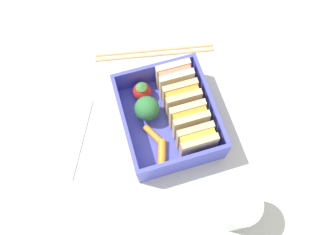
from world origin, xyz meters
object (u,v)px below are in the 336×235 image
Objects in this scene: carrot_stick_far_left at (162,154)px; drinking_glass at (235,208)px; sandwich_center at (189,119)px; strawberry_far_left at (142,91)px; broccoli_floret at (147,109)px; folded_napkin at (59,135)px; sandwich_left at (175,79)px; carrot_stick_left at (153,134)px; sandwich_center_right at (196,141)px; chopstick_pair at (154,52)px; sandwich_center_left at (182,99)px.

drinking_glass is (11.01, 7.45, 2.45)cm from carrot_stick_far_left.
strawberry_far_left is (-7.57, -5.57, -1.40)cm from sandwich_center.
broccoli_floret reaches higher than carrot_stick_far_left.
carrot_stick_far_left reaches higher than folded_napkin.
carrot_stick_left is at bearing -38.73° from sandwich_left.
broccoli_floret is 0.33× the size of folded_napkin.
sandwich_left and sandwich_center_right have the same top height.
sandwich_left is 0.71× the size of drinking_glass.
sandwich_center is 0.28× the size of chopstick_pair.
broccoli_floret is at bearing 177.88° from carrot_stick_left.
drinking_glass reaches higher than strawberry_far_left.
carrot_stick_far_left is (10.90, -5.41, -2.41)cm from sandwich_left.
broccoli_floret is at bearing -177.80° from carrot_stick_far_left.
sandwich_left is 1.00× the size of sandwich_center.
strawberry_far_left is 3.88cm from broccoli_floret.
sandwich_left is 0.28× the size of chopstick_pair.
sandwich_center_left is 9.33cm from carrot_stick_far_left.
drinking_glass is 0.61× the size of folded_napkin.
broccoli_floret reaches higher than strawberry_far_left.
sandwich_center_right is at bearing -169.32° from drinking_glass.
drinking_glass is (21.91, 2.04, 0.03)cm from sandwich_left.
sandwich_left is 6.74cm from broccoli_floret.
folded_napkin is at bearing -108.46° from carrot_stick_left.
sandwich_center_left is at bearing 143.07° from carrot_stick_far_left.
sandwich_center reaches higher than folded_napkin.
carrot_stick_far_left is at bearing -36.93° from sandwich_center_left.
chopstick_pair is (-12.19, 4.52, -3.50)cm from broccoli_floret.
sandwich_center is (7.39, 0.00, 0.00)cm from sandwich_left.
broccoli_floret reaches higher than folded_napkin.
carrot_stick_far_left is (3.51, -5.41, -2.41)cm from sandwich_center.
sandwich_center_right is 0.71× the size of drinking_glass.
drinking_glass is at bearing 28.27° from carrot_stick_left.
sandwich_center_left is at bearing 5.47° from chopstick_pair.
sandwich_center is at bearing 180.00° from sandwich_center_right.
drinking_glass is at bearing 6.39° from sandwich_center_left.
folded_napkin is (-5.06, -20.63, -4.06)cm from sandwich_center.
sandwich_center_left reaches higher than strawberry_far_left.
carrot_stick_left is (3.57, -5.83, -2.53)cm from sandwich_center_left.
carrot_stick_left is at bearing -2.12° from broccoli_floret.
sandwich_center is 1.67× the size of strawberry_far_left.
sandwich_center is 9.50cm from strawberry_far_left.
strawberry_far_left reaches higher than carrot_stick_left.
strawberry_far_left is 0.98× the size of carrot_stick_left.
carrot_stick_far_left is (3.63, 0.42, 0.12)cm from carrot_stick_left.
carrot_stick_left is (-0.12, -5.83, -2.53)cm from sandwich_center.
carrot_stick_far_left is at bearing -145.90° from drinking_glass.
sandwich_center_right is 11.01cm from drinking_glass.
drinking_glass reaches higher than sandwich_center_left.
sandwich_center_left is 1.00× the size of sandwich_center_right.
broccoli_floret is (-3.82, -5.69, -0.41)cm from sandwich_center.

